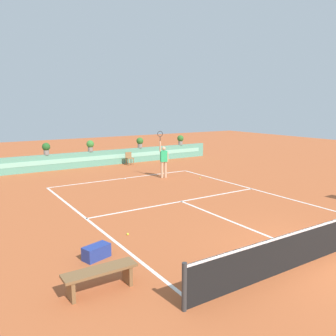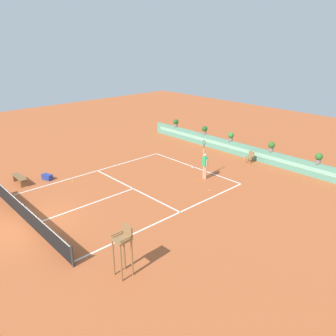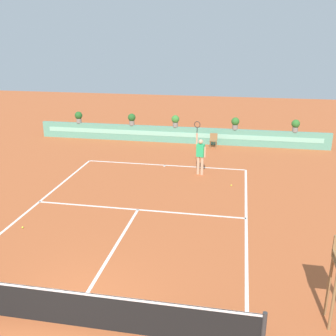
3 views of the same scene
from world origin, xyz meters
The scene contains 14 objects.
ground_plane centered at (0.00, 6.00, 0.00)m, with size 60.00×60.00×0.00m, color #B2562D.
court_lines centered at (0.00, 6.72, 0.00)m, with size 8.32×11.94×0.01m.
net centered at (0.00, 0.00, 0.51)m, with size 8.92×0.10×1.00m.
back_wall_barrier centered at (0.00, 16.39, 0.50)m, with size 18.00×0.21×1.00m.
ball_kid_chair centered at (2.20, 15.66, 0.48)m, with size 0.44×0.44×0.85m.
bench_courtside centered at (-5.50, 1.57, 0.38)m, with size 1.60×0.44×0.51m.
gear_bag centered at (-4.98, 3.14, 0.18)m, with size 0.70×0.36×0.36m, color navy.
tennis_player centered at (1.92, 10.86, 1.05)m, with size 0.60×0.31×2.58m.
tennis_ball_near_baseline centered at (-3.57, 4.19, 0.03)m, with size 0.07×0.07×0.07m, color #CCE033.
tennis_ball_mid_court centered at (3.47, 9.57, 0.03)m, with size 0.07×0.07×0.07m, color #CCE033.
potted_plant_far_right centered at (6.88, 16.39, 1.41)m, with size 0.48×0.48×0.72m.
potted_plant_centre centered at (-0.21, 16.39, 1.41)m, with size 0.48×0.48×0.72m.
potted_plant_right centered at (3.42, 16.39, 1.41)m, with size 0.48×0.48×0.72m.
potted_plant_left centered at (-2.99, 16.39, 1.41)m, with size 0.48×0.48×0.72m.
Camera 1 is at (-7.98, -4.97, 3.94)m, focal length 36.87 mm.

